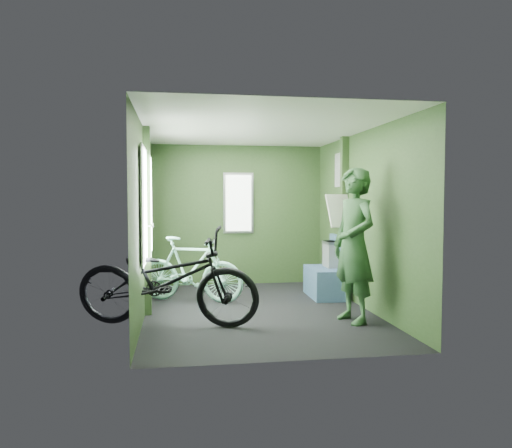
{
  "coord_description": "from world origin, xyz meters",
  "views": [
    {
      "loc": [
        -0.99,
        -6.21,
        1.43
      ],
      "look_at": [
        0.0,
        0.1,
        1.1
      ],
      "focal_mm": 35.0,
      "sensor_mm": 36.0,
      "label": 1
    }
  ],
  "objects_px": {
    "bench_seat": "(327,279)",
    "waste_box": "(333,268)",
    "passenger": "(354,245)",
    "bicycle_mint": "(190,302)",
    "bicycle_black": "(167,327)"
  },
  "relations": [
    {
      "from": "bench_seat",
      "to": "waste_box",
      "type": "bearing_deg",
      "value": 34.68
    },
    {
      "from": "passenger",
      "to": "bicycle_mint",
      "type": "bearing_deg",
      "value": -142.96
    },
    {
      "from": "bicycle_mint",
      "to": "bench_seat",
      "type": "bearing_deg",
      "value": -64.55
    },
    {
      "from": "passenger",
      "to": "waste_box",
      "type": "xyz_separation_m",
      "value": [
        0.25,
        1.55,
        -0.49
      ]
    },
    {
      "from": "bicycle_black",
      "to": "passenger",
      "type": "distance_m",
      "value": 2.31
    },
    {
      "from": "passenger",
      "to": "waste_box",
      "type": "distance_m",
      "value": 1.65
    },
    {
      "from": "bicycle_black",
      "to": "bench_seat",
      "type": "height_order",
      "value": "bench_seat"
    },
    {
      "from": "waste_box",
      "to": "bench_seat",
      "type": "bearing_deg",
      "value": -147.04
    },
    {
      "from": "bicycle_mint",
      "to": "bench_seat",
      "type": "xyz_separation_m",
      "value": [
        1.98,
        0.08,
        0.26
      ]
    },
    {
      "from": "bicycle_black",
      "to": "waste_box",
      "type": "distance_m",
      "value": 2.82
    },
    {
      "from": "passenger",
      "to": "bench_seat",
      "type": "distance_m",
      "value": 1.61
    },
    {
      "from": "bicycle_black",
      "to": "waste_box",
      "type": "height_order",
      "value": "waste_box"
    },
    {
      "from": "passenger",
      "to": "bench_seat",
      "type": "relative_size",
      "value": 2.0
    },
    {
      "from": "bicycle_black",
      "to": "bench_seat",
      "type": "relative_size",
      "value": 2.31
    },
    {
      "from": "passenger",
      "to": "bench_seat",
      "type": "xyz_separation_m",
      "value": [
        0.14,
        1.48,
        -0.63
      ]
    }
  ]
}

